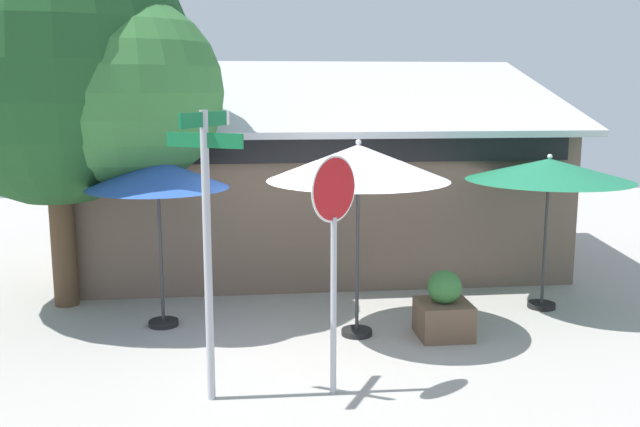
{
  "coord_description": "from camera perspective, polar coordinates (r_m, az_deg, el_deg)",
  "views": [
    {
      "loc": [
        -1.01,
        -9.28,
        3.48
      ],
      "look_at": [
        0.17,
        1.2,
        1.6
      ],
      "focal_mm": 39.61,
      "sensor_mm": 36.0,
      "label": 1
    }
  ],
  "objects": [
    {
      "name": "street_sign_post",
      "position": [
        7.76,
        -9.12,
        -1.06
      ],
      "size": [
        0.83,
        0.88,
        3.25
      ],
      "color": "#A8AAB2",
      "rests_on": "ground"
    },
    {
      "name": "shade_tree",
      "position": [
        11.63,
        -19.71,
        10.86
      ],
      "size": [
        4.82,
        4.38,
        6.04
      ],
      "color": "brown",
      "rests_on": "ground"
    },
    {
      "name": "ground_plane",
      "position": [
        9.98,
        -0.21,
        -10.61
      ],
      "size": [
        28.0,
        28.0,
        0.1
      ],
      "primitive_type": "cube",
      "color": "#ADA8A0"
    },
    {
      "name": "stop_sign",
      "position": [
        7.82,
        1.1,
        -1.46
      ],
      "size": [
        0.56,
        0.51,
        2.76
      ],
      "color": "#A8AAB2",
      "rests_on": "ground"
    },
    {
      "name": "cafe_building",
      "position": [
        13.99,
        0.12,
        2.05
      ],
      "size": [
        9.11,
        4.82,
        4.06
      ],
      "color": "#705B4C",
      "rests_on": "ground"
    },
    {
      "name": "patio_umbrella_royal_blue_left",
      "position": [
        10.36,
        -12.99,
        3.06
      ],
      "size": [
        2.05,
        2.05,
        2.56
      ],
      "color": "black",
      "rests_on": "ground"
    },
    {
      "name": "sidewalk_planter",
      "position": [
        10.21,
        9.97,
        -7.68
      ],
      "size": [
        0.73,
        0.73,
        0.96
      ],
      "color": "brown",
      "rests_on": "ground"
    },
    {
      "name": "patio_umbrella_forest_green_right",
      "position": [
        11.53,
        18.02,
        3.31
      ],
      "size": [
        2.57,
        2.57,
        2.47
      ],
      "color": "black",
      "rests_on": "ground"
    },
    {
      "name": "patio_umbrella_ivory_center",
      "position": [
        9.7,
        3.11,
        4.05
      ],
      "size": [
        2.53,
        2.53,
        2.79
      ],
      "color": "black",
      "rests_on": "ground"
    }
  ]
}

